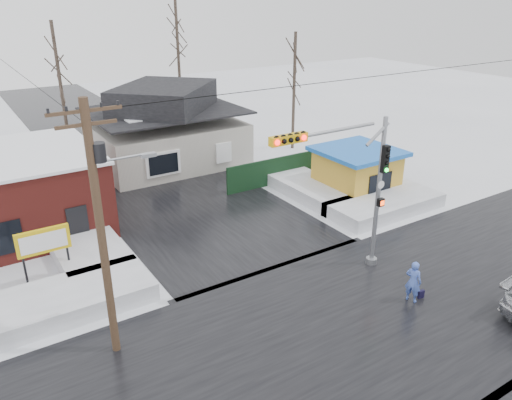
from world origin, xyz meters
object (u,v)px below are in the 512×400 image
utility_pole (102,219)px  kiosk (356,171)px  pedestrian (413,282)px  marquee_sign (43,243)px  traffic_signal (354,179)px

utility_pole → kiosk: (17.43, 6.49, -3.65)m
utility_pole → kiosk: 18.95m
pedestrian → kiosk: bearing=-52.6°
marquee_sign → kiosk: size_ratio=0.55×
utility_pole → marquee_sign: 6.87m
marquee_sign → kiosk: bearing=1.6°
kiosk → pedestrian: kiosk is taller
utility_pole → pedestrian: size_ratio=4.94×
traffic_signal → kiosk: size_ratio=1.52×
kiosk → pedestrian: bearing=-122.0°
pedestrian → traffic_signal: bearing=-6.6°
kiosk → pedestrian: size_ratio=2.53×
traffic_signal → kiosk: bearing=44.8°
traffic_signal → kiosk: traffic_signal is taller
marquee_sign → pedestrian: 15.54m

